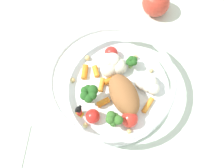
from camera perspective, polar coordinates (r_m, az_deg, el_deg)
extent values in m
plane|color=silver|center=(0.62, 1.16, -1.87)|extent=(2.40, 2.40, 0.00)
cylinder|color=white|center=(0.62, 0.00, -1.18)|extent=(0.24, 0.24, 0.01)
torus|color=white|center=(0.57, 0.00, 1.02)|extent=(0.26, 0.26, 0.01)
ellipsoid|color=#935B33|center=(0.58, 2.35, -2.12)|extent=(0.11, 0.09, 0.05)
cylinder|color=#7FAD5B|center=(0.57, 0.26, -7.52)|extent=(0.01, 0.01, 0.02)
sphere|color=#386B28|center=(0.55, 0.18, -7.47)|extent=(0.02, 0.02, 0.02)
sphere|color=#386B28|center=(0.55, 1.03, -7.08)|extent=(0.02, 0.02, 0.02)
sphere|color=#386B28|center=(0.56, 0.64, -6.39)|extent=(0.01, 0.01, 0.01)
sphere|color=#386B28|center=(0.55, -0.18, -6.24)|extent=(0.02, 0.02, 0.02)
sphere|color=#386B28|center=(0.55, -0.37, -6.98)|extent=(0.02, 0.02, 0.02)
cylinder|color=#8EB766|center=(0.59, -4.54, -2.78)|extent=(0.01, 0.01, 0.02)
sphere|color=#23561E|center=(0.57, -4.63, -2.84)|extent=(0.02, 0.02, 0.02)
sphere|color=#23561E|center=(0.57, -3.89, -2.23)|extent=(0.02, 0.02, 0.02)
sphere|color=#23561E|center=(0.57, -3.80, -1.23)|extent=(0.02, 0.02, 0.02)
sphere|color=#23561E|center=(0.57, -4.75, -0.92)|extent=(0.02, 0.02, 0.02)
sphere|color=#23561E|center=(0.57, -5.37, -1.31)|extent=(0.02, 0.02, 0.02)
sphere|color=#23561E|center=(0.57, -5.43, -2.30)|extent=(0.02, 0.02, 0.02)
cylinder|color=#8EB766|center=(0.63, 3.67, 3.73)|extent=(0.01, 0.01, 0.01)
sphere|color=#23561E|center=(0.61, 3.75, 4.02)|extent=(0.01, 0.01, 0.01)
sphere|color=#23561E|center=(0.61, 4.35, 4.27)|extent=(0.01, 0.01, 0.01)
sphere|color=#23561E|center=(0.62, 4.33, 4.79)|extent=(0.02, 0.02, 0.02)
sphere|color=#23561E|center=(0.62, 3.84, 4.87)|extent=(0.02, 0.02, 0.02)
sphere|color=#23561E|center=(0.62, 3.35, 4.51)|extent=(0.01, 0.01, 0.01)
sphere|color=#23561E|center=(0.62, 3.32, 4.28)|extent=(0.01, 0.01, 0.01)
sphere|color=silver|center=(0.62, 0.36, 3.57)|extent=(0.03, 0.03, 0.03)
sphere|color=silver|center=(0.62, 0.93, 3.44)|extent=(0.04, 0.04, 0.04)
sphere|color=silver|center=(0.62, 0.60, 3.84)|extent=(0.03, 0.03, 0.03)
sphere|color=silver|center=(0.62, 0.60, 4.24)|extent=(0.03, 0.03, 0.03)
sphere|color=silver|center=(0.62, 0.07, 4.45)|extent=(0.04, 0.04, 0.04)
sphere|color=silver|center=(0.62, -1.03, 4.33)|extent=(0.04, 0.04, 0.04)
sphere|color=silver|center=(0.62, -0.67, 3.03)|extent=(0.04, 0.04, 0.04)
sphere|color=white|center=(0.60, 7.18, -0.39)|extent=(0.03, 0.03, 0.03)
sphere|color=white|center=(0.60, 8.08, -0.64)|extent=(0.03, 0.03, 0.03)
sphere|color=white|center=(0.60, 7.37, 0.27)|extent=(0.03, 0.03, 0.03)
sphere|color=white|center=(0.61, 7.43, 0.55)|extent=(0.03, 0.03, 0.03)
sphere|color=white|center=(0.61, 6.87, 0.85)|extent=(0.03, 0.03, 0.03)
sphere|color=white|center=(0.61, 6.18, 0.46)|extent=(0.04, 0.04, 0.04)
sphere|color=white|center=(0.61, 6.96, -0.24)|extent=(0.02, 0.02, 0.02)
cube|color=yellow|center=(0.59, -6.37, -5.77)|extent=(0.02, 0.02, 0.00)
cylinder|color=red|center=(0.58, -6.47, -5.45)|extent=(0.02, 0.02, 0.02)
sphere|color=black|center=(0.57, -6.60, -4.99)|extent=(0.01, 0.01, 0.01)
sphere|color=black|center=(0.57, -6.31, -4.46)|extent=(0.01, 0.01, 0.01)
sphere|color=black|center=(0.57, -6.99, -5.23)|extent=(0.01, 0.01, 0.01)
cylinder|color=orange|center=(0.59, -1.76, -3.62)|extent=(0.02, 0.03, 0.01)
cylinder|color=orange|center=(0.60, 7.05, -4.14)|extent=(0.04, 0.03, 0.01)
cylinder|color=orange|center=(0.61, -2.07, -0.18)|extent=(0.03, 0.02, 0.01)
cylinder|color=orange|center=(0.63, -5.37, 2.36)|extent=(0.03, 0.01, 0.01)
cylinder|color=orange|center=(0.63, -3.18, 2.49)|extent=(0.03, 0.02, 0.01)
cylinder|color=orange|center=(0.61, -0.29, 0.75)|extent=(0.02, 0.03, 0.01)
sphere|color=red|center=(0.58, -3.80, -6.34)|extent=(0.03, 0.03, 0.03)
sphere|color=red|center=(0.64, -0.18, 6.11)|extent=(0.03, 0.03, 0.03)
sphere|color=red|center=(0.57, 3.47, -6.89)|extent=(0.03, 0.03, 0.03)
sphere|color=#D1B775|center=(0.63, 7.67, 2.64)|extent=(0.01, 0.01, 0.01)
sphere|color=tan|center=(0.58, -5.25, -8.06)|extent=(0.01, 0.01, 0.01)
sphere|color=tan|center=(0.64, -4.85, 5.12)|extent=(0.01, 0.01, 0.01)
sphere|color=#D1B775|center=(0.62, -7.77, 0.79)|extent=(0.01, 0.01, 0.01)
sphere|color=tan|center=(0.58, 3.39, -9.28)|extent=(0.01, 0.01, 0.01)
sphere|color=#D1B775|center=(0.64, 4.58, 5.26)|extent=(0.01, 0.01, 0.01)
sphere|color=#BC3828|center=(0.72, 8.61, 15.51)|extent=(0.07, 0.07, 0.07)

